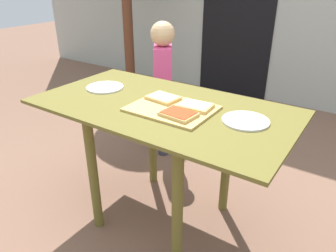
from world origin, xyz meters
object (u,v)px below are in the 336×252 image
object	(u,v)px
pizza_slice_far_right	(195,106)
plate_white_right	(246,121)
plate_white_left	(105,87)
cutting_board	(172,108)
dining_table	(162,127)
pizza_slice_near_right	(179,114)
child_left	(163,79)
pizza_slice_far_left	(163,98)

from	to	relation	value
pizza_slice_far_right	plate_white_right	distance (m)	0.28
pizza_slice_far_right	plate_white_left	bearing A→B (deg)	-179.19
cutting_board	plate_white_right	world-z (taller)	cutting_board
dining_table	cutting_board	size ratio (longest dim) A/B	3.32
cutting_board	plate_white_left	bearing A→B (deg)	173.90
pizza_slice_near_right	child_left	xyz separation A→B (m)	(-0.65, 0.81, -0.15)
pizza_slice_far_right	child_left	xyz separation A→B (m)	(-0.67, 0.67, -0.15)
pizza_slice_far_right	dining_table	bearing A→B (deg)	-166.92
plate_white_left	cutting_board	bearing A→B (deg)	-6.10
dining_table	pizza_slice_far_right	bearing A→B (deg)	13.08
cutting_board	plate_white_left	distance (m)	0.54
pizza_slice_far_right	child_left	bearing A→B (deg)	135.02
dining_table	plate_white_left	xyz separation A→B (m)	(-0.46, 0.03, 0.14)
pizza_slice_near_right	plate_white_right	size ratio (longest dim) A/B	0.79
cutting_board	pizza_slice_far_right	distance (m)	0.12
pizza_slice_far_left	pizza_slice_far_right	size ratio (longest dim) A/B	1.03
pizza_slice_far_left	child_left	size ratio (longest dim) A/B	0.17
pizza_slice_far_left	plate_white_right	size ratio (longest dim) A/B	0.80
cutting_board	plate_white_right	size ratio (longest dim) A/B	1.88
child_left	cutting_board	bearing A→B (deg)	-52.39
cutting_board	plate_white_left	xyz separation A→B (m)	(-0.54, 0.06, -0.00)
cutting_board	pizza_slice_far_right	bearing A→B (deg)	32.78
pizza_slice_far_right	child_left	distance (m)	0.96
pizza_slice_near_right	pizza_slice_far_right	size ratio (longest dim) A/B	1.01
pizza_slice_near_right	plate_white_right	bearing A→B (deg)	26.59
cutting_board	pizza_slice_near_right	xyz separation A→B (m)	(0.09, -0.07, 0.02)
pizza_slice_far_left	child_left	bearing A→B (deg)	124.79
pizza_slice_far_left	plate_white_left	bearing A→B (deg)	-178.23
pizza_slice_far_right	plate_white_right	xyz separation A→B (m)	(0.28, 0.01, -0.02)
pizza_slice_far_left	child_left	distance (m)	0.82
pizza_slice_far_left	plate_white_right	distance (m)	0.48
pizza_slice_near_right	plate_white_left	bearing A→B (deg)	168.32
pizza_slice_near_right	plate_white_right	xyz separation A→B (m)	(0.29, 0.15, -0.02)
dining_table	plate_white_left	bearing A→B (deg)	175.82
plate_white_left	child_left	bearing A→B (deg)	92.56
dining_table	plate_white_right	distance (m)	0.48
pizza_slice_far_right	pizza_slice_far_left	bearing A→B (deg)	178.82
dining_table	plate_white_right	xyz separation A→B (m)	(0.46, 0.05, 0.14)
pizza_slice_far_left	pizza_slice_far_right	xyz separation A→B (m)	(0.21, -0.00, 0.00)
dining_table	plate_white_right	bearing A→B (deg)	6.32
dining_table	plate_white_right	size ratio (longest dim) A/B	6.23
pizza_slice_far_left	plate_white_right	bearing A→B (deg)	0.48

